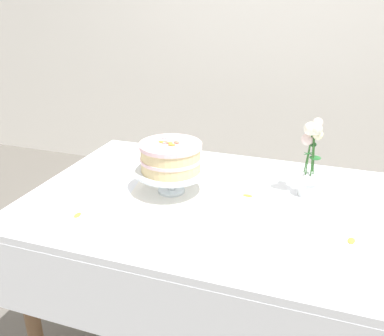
{
  "coord_description": "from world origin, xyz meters",
  "views": [
    {
      "loc": [
        0.44,
        -1.42,
        1.5
      ],
      "look_at": [
        -0.06,
        0.0,
        0.86
      ],
      "focal_mm": 39.02,
      "sensor_mm": 36.0,
      "label": 1
    }
  ],
  "objects_px": {
    "cake_stand": "(171,173)",
    "dining_table": "(203,221)",
    "layer_cake": "(171,156)",
    "flower_vase": "(310,160)"
  },
  "relations": [
    {
      "from": "cake_stand",
      "to": "flower_vase",
      "type": "bearing_deg",
      "value": 16.06
    },
    {
      "from": "dining_table",
      "to": "layer_cake",
      "type": "bearing_deg",
      "value": 167.83
    },
    {
      "from": "dining_table",
      "to": "cake_stand",
      "type": "bearing_deg",
      "value": 167.83
    },
    {
      "from": "dining_table",
      "to": "layer_cake",
      "type": "distance_m",
      "value": 0.29
    },
    {
      "from": "cake_stand",
      "to": "flower_vase",
      "type": "relative_size",
      "value": 0.92
    },
    {
      "from": "dining_table",
      "to": "layer_cake",
      "type": "relative_size",
      "value": 5.64
    },
    {
      "from": "cake_stand",
      "to": "layer_cake",
      "type": "relative_size",
      "value": 1.17
    },
    {
      "from": "layer_cake",
      "to": "flower_vase",
      "type": "relative_size",
      "value": 0.78
    },
    {
      "from": "cake_stand",
      "to": "dining_table",
      "type": "bearing_deg",
      "value": -12.17
    },
    {
      "from": "cake_stand",
      "to": "flower_vase",
      "type": "xyz_separation_m",
      "value": [
        0.52,
        0.15,
        0.07
      ]
    }
  ]
}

